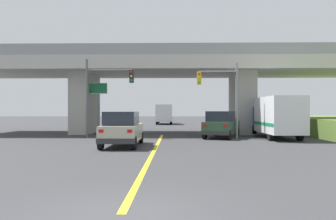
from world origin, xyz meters
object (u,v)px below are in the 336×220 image
(box_truck, at_px, (276,117))
(suv_lead, at_px, (122,129))
(traffic_signal_nearside, at_px, (223,90))
(suv_crossing, at_px, (221,124))
(highway_sign, at_px, (98,95))
(semi_truck_distant, at_px, (164,114))
(traffic_signal_farside, at_px, (102,88))

(box_truck, bearing_deg, suv_lead, -150.56)
(box_truck, height_order, traffic_signal_nearside, traffic_signal_nearside)
(suv_crossing, xyz_separation_m, highway_sign, (-10.20, 3.54, 2.38))
(box_truck, distance_m, traffic_signal_nearside, 4.48)
(suv_lead, relative_size, highway_sign, 1.04)
(traffic_signal_nearside, xyz_separation_m, semi_truck_distant, (-5.18, 25.45, -2.04))
(traffic_signal_farside, height_order, semi_truck_distant, traffic_signal_farside)
(traffic_signal_nearside, xyz_separation_m, highway_sign, (-10.26, 4.15, -0.18))
(box_truck, relative_size, highway_sign, 1.64)
(suv_lead, relative_size, box_truck, 0.64)
(suv_crossing, distance_m, box_truck, 4.12)
(suv_crossing, bearing_deg, highway_sign, -179.47)
(traffic_signal_farside, height_order, highway_sign, traffic_signal_farside)
(suv_lead, distance_m, box_truck, 12.24)
(suv_crossing, distance_m, highway_sign, 11.05)
(suv_crossing, distance_m, traffic_signal_nearside, 2.63)
(suv_lead, xyz_separation_m, semi_truck_distant, (1.45, 31.04, 0.52))
(suv_lead, distance_m, highway_sign, 10.66)
(box_truck, xyz_separation_m, traffic_signal_nearside, (-4.01, -0.42, 1.95))
(suv_crossing, xyz_separation_m, semi_truck_distant, (-5.12, 24.83, 0.52))
(suv_crossing, distance_m, traffic_signal_farside, 9.47)
(suv_lead, distance_m, suv_crossing, 9.04)
(suv_lead, xyz_separation_m, suv_crossing, (6.58, 6.21, -0.00))
(box_truck, xyz_separation_m, highway_sign, (-14.26, 3.73, 1.77))
(traffic_signal_nearside, bearing_deg, box_truck, 5.97)
(suv_crossing, bearing_deg, box_truck, 16.88)
(semi_truck_distant, bearing_deg, traffic_signal_farside, -98.97)
(box_truck, distance_m, highway_sign, 14.85)
(suv_lead, xyz_separation_m, traffic_signal_farside, (-2.48, 6.12, 2.75))
(suv_crossing, xyz_separation_m, traffic_signal_farside, (-9.06, -0.09, 2.75))
(suv_lead, height_order, suv_crossing, same)
(traffic_signal_nearside, bearing_deg, traffic_signal_farside, 176.67)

